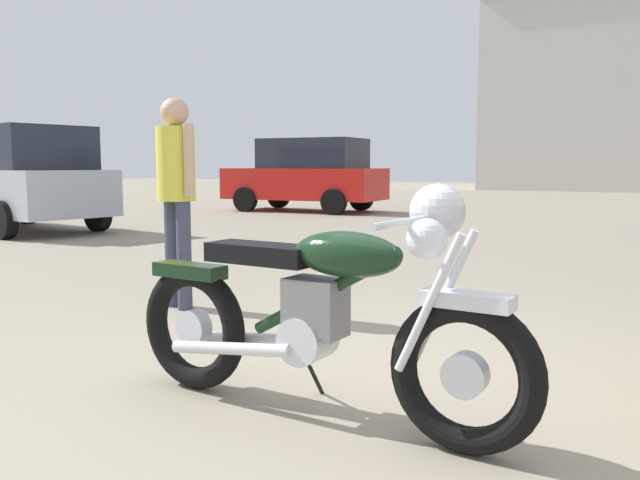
# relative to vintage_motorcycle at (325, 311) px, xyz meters

# --- Properties ---
(ground_plane) EXTENTS (80.00, 80.00, 0.00)m
(ground_plane) POSITION_rel_vintage_motorcycle_xyz_m (0.06, 0.37, -0.49)
(ground_plane) COLOR gray
(vintage_motorcycle) EXTENTS (2.08, 0.73, 1.07)m
(vintage_motorcycle) POSITION_rel_vintage_motorcycle_xyz_m (0.00, 0.00, 0.00)
(vintage_motorcycle) COLOR black
(vintage_motorcycle) RESTS_ON ground_plane
(bystander) EXTENTS (0.44, 0.30, 1.66)m
(bystander) POSITION_rel_vintage_motorcycle_xyz_m (-2.12, 1.47, 0.53)
(bystander) COLOR #383D51
(bystander) RESTS_ON ground_plane
(red_hatchback_near) EXTENTS (3.96, 1.95, 1.78)m
(red_hatchback_near) POSITION_rel_vintage_motorcycle_xyz_m (-6.72, 11.60, 0.43)
(red_hatchback_near) COLOR black
(red_hatchback_near) RESTS_ON ground_plane
(blue_hatchback_right) EXTENTS (4.12, 2.31, 1.78)m
(blue_hatchback_right) POSITION_rel_vintage_motorcycle_xyz_m (-8.70, 4.96, 0.43)
(blue_hatchback_right) COLOR black
(blue_hatchback_right) RESTS_ON ground_plane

